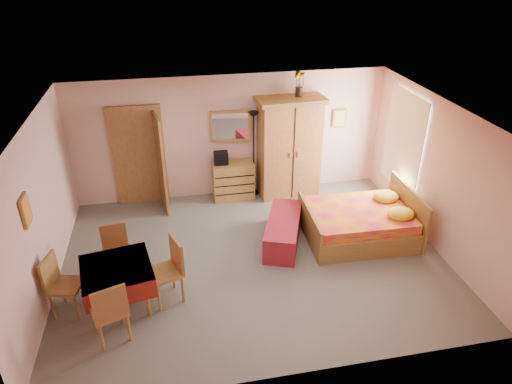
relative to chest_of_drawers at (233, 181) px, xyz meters
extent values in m
plane|color=slate|center=(0.01, -2.24, -0.41)|extent=(6.50, 6.50, 0.00)
plane|color=brown|center=(0.01, -2.24, 2.19)|extent=(6.50, 6.50, 0.00)
cube|color=#D0A197|center=(0.01, 0.26, 0.89)|extent=(6.50, 0.10, 2.60)
cube|color=#D0A197|center=(0.01, -4.74, 0.89)|extent=(6.50, 0.10, 2.60)
cube|color=#D0A197|center=(-3.24, -2.24, 0.89)|extent=(0.10, 5.00, 2.60)
cube|color=#D0A197|center=(3.26, -2.24, 0.89)|extent=(0.10, 5.00, 2.60)
cube|color=#9E6B35|center=(-1.89, 0.23, 0.62)|extent=(1.06, 0.12, 2.15)
cube|color=white|center=(3.22, -1.04, 1.04)|extent=(0.08, 1.40, 1.95)
cube|color=orange|center=(-3.21, -2.84, 1.29)|extent=(0.04, 0.32, 0.42)
cube|color=#D8BF59|center=(2.36, 0.23, 1.14)|extent=(0.30, 0.04, 0.40)
cube|color=#AD7C3A|center=(0.00, 0.00, 0.00)|extent=(0.86, 0.44, 0.81)
cube|color=silver|center=(0.00, 0.21, 1.14)|extent=(0.85, 0.10, 0.67)
cube|color=black|center=(-0.24, 0.02, 0.54)|extent=(0.29, 0.22, 0.27)
cube|color=black|center=(0.47, 0.10, 0.52)|extent=(0.26, 0.26, 1.86)
cube|color=#B06E3B|center=(1.20, -0.03, 0.67)|extent=(1.41, 0.79, 2.15)
cube|color=yellow|center=(1.37, 0.02, 2.01)|extent=(0.22, 0.22, 0.52)
cube|color=#C8134B|center=(2.05, -1.92, 0.05)|extent=(2.02, 1.61, 0.91)
cube|color=maroon|center=(0.63, -1.85, -0.16)|extent=(1.03, 1.59, 0.50)
cube|color=maroon|center=(-2.17, -3.00, -0.05)|extent=(1.14, 1.14, 0.72)
cube|color=#A36E37|center=(-2.25, -3.63, 0.09)|extent=(0.57, 0.57, 1.00)
cube|color=olive|center=(-2.24, -2.28, 0.04)|extent=(0.46, 0.46, 0.90)
cube|color=olive|center=(-2.90, -2.97, 0.08)|extent=(0.54, 0.54, 0.96)
cube|color=#A47437|center=(-1.49, -2.98, 0.11)|extent=(0.60, 0.60, 1.03)
camera|label=1|loc=(-1.20, -8.56, 4.42)|focal=32.00mm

